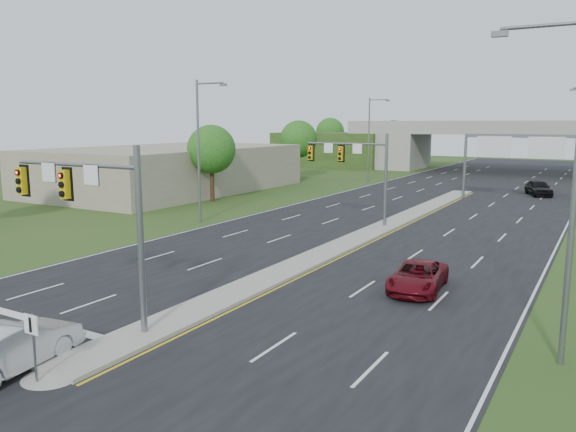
{
  "coord_description": "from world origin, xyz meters",
  "views": [
    {
      "loc": [
        14.45,
        -14.39,
        7.76
      ],
      "look_at": [
        0.1,
        10.4,
        3.0
      ],
      "focal_mm": 35.0,
      "sensor_mm": 36.0,
      "label": 1
    }
  ],
  "objects_px": {
    "signal_mast_near": "(93,205)",
    "keep_right_sign": "(33,337)",
    "car_far_a": "(418,276)",
    "car_far_c": "(539,188)",
    "signal_mast_far": "(357,164)",
    "car_silver": "(11,346)",
    "overpass": "(508,150)",
    "sign_gantry": "(523,149)"
  },
  "relations": [
    {
      "from": "car_far_a",
      "to": "car_silver",
      "type": "bearing_deg",
      "value": -124.95
    },
    {
      "from": "sign_gantry",
      "to": "overpass",
      "type": "xyz_separation_m",
      "value": [
        -6.68,
        35.08,
        -1.69
      ]
    },
    {
      "from": "car_far_a",
      "to": "car_far_c",
      "type": "xyz_separation_m",
      "value": [
        0.75,
        40.61,
        0.18
      ]
    },
    {
      "from": "signal_mast_near",
      "to": "sign_gantry",
      "type": "bearing_deg",
      "value": 78.75
    },
    {
      "from": "overpass",
      "to": "car_silver",
      "type": "distance_m",
      "value": 84.35
    },
    {
      "from": "keep_right_sign",
      "to": "car_far_a",
      "type": "distance_m",
      "value": 16.69
    },
    {
      "from": "signal_mast_near",
      "to": "keep_right_sign",
      "type": "distance_m",
      "value": 5.94
    },
    {
      "from": "sign_gantry",
      "to": "overpass",
      "type": "distance_m",
      "value": 35.75
    },
    {
      "from": "car_silver",
      "to": "car_far_c",
      "type": "distance_m",
      "value": 56.27
    },
    {
      "from": "car_silver",
      "to": "overpass",
      "type": "bearing_deg",
      "value": -99.61
    },
    {
      "from": "signal_mast_near",
      "to": "car_far_a",
      "type": "distance_m",
      "value": 14.7
    },
    {
      "from": "overpass",
      "to": "car_silver",
      "type": "bearing_deg",
      "value": -91.02
    },
    {
      "from": "signal_mast_near",
      "to": "sign_gantry",
      "type": "relative_size",
      "value": 0.6
    },
    {
      "from": "signal_mast_near",
      "to": "signal_mast_far",
      "type": "xyz_separation_m",
      "value": [
        0.0,
        25.0,
        0.0
      ]
    },
    {
      "from": "car_silver",
      "to": "car_far_c",
      "type": "height_order",
      "value": "car_far_c"
    },
    {
      "from": "keep_right_sign",
      "to": "sign_gantry",
      "type": "height_order",
      "value": "sign_gantry"
    },
    {
      "from": "signal_mast_near",
      "to": "car_far_c",
      "type": "height_order",
      "value": "signal_mast_near"
    },
    {
      "from": "sign_gantry",
      "to": "car_silver",
      "type": "distance_m",
      "value": 50.08
    },
    {
      "from": "signal_mast_far",
      "to": "car_far_a",
      "type": "xyz_separation_m",
      "value": [
        9.25,
        -14.32,
        -4.04
      ]
    },
    {
      "from": "car_far_c",
      "to": "car_far_a",
      "type": "bearing_deg",
      "value": -112.68
    },
    {
      "from": "overpass",
      "to": "car_silver",
      "type": "relative_size",
      "value": 16.6
    },
    {
      "from": "car_far_a",
      "to": "keep_right_sign",
      "type": "bearing_deg",
      "value": -120.06
    },
    {
      "from": "car_far_c",
      "to": "overpass",
      "type": "bearing_deg",
      "value": 83.43
    },
    {
      "from": "car_far_a",
      "to": "car_far_c",
      "type": "bearing_deg",
      "value": 83.67
    },
    {
      "from": "overpass",
      "to": "keep_right_sign",
      "type": "bearing_deg",
      "value": -90.0
    },
    {
      "from": "signal_mast_near",
      "to": "overpass",
      "type": "bearing_deg",
      "value": 88.38
    },
    {
      "from": "signal_mast_near",
      "to": "car_far_a",
      "type": "relative_size",
      "value": 1.47
    },
    {
      "from": "signal_mast_far",
      "to": "car_silver",
      "type": "distance_m",
      "value": 29.49
    },
    {
      "from": "sign_gantry",
      "to": "overpass",
      "type": "height_order",
      "value": "overpass"
    },
    {
      "from": "signal_mast_near",
      "to": "car_far_a",
      "type": "bearing_deg",
      "value": 49.1
    },
    {
      "from": "signal_mast_near",
      "to": "car_far_a",
      "type": "xyz_separation_m",
      "value": [
        9.25,
        10.68,
        -4.04
      ]
    },
    {
      "from": "overpass",
      "to": "car_far_a",
      "type": "xyz_separation_m",
      "value": [
        6.99,
        -69.39,
        -2.87
      ]
    },
    {
      "from": "car_silver",
      "to": "car_far_a",
      "type": "relative_size",
      "value": 1.01
    },
    {
      "from": "signal_mast_near",
      "to": "overpass",
      "type": "height_order",
      "value": "overpass"
    },
    {
      "from": "signal_mast_near",
      "to": "keep_right_sign",
      "type": "height_order",
      "value": "signal_mast_near"
    },
    {
      "from": "keep_right_sign",
      "to": "overpass",
      "type": "height_order",
      "value": "overpass"
    },
    {
      "from": "overpass",
      "to": "car_far_a",
      "type": "distance_m",
      "value": 69.8
    },
    {
      "from": "sign_gantry",
      "to": "car_far_c",
      "type": "bearing_deg",
      "value": 80.46
    },
    {
      "from": "overpass",
      "to": "car_silver",
      "type": "height_order",
      "value": "overpass"
    },
    {
      "from": "signal_mast_far",
      "to": "car_silver",
      "type": "height_order",
      "value": "signal_mast_far"
    },
    {
      "from": "keep_right_sign",
      "to": "car_far_a",
      "type": "height_order",
      "value": "keep_right_sign"
    },
    {
      "from": "overpass",
      "to": "signal_mast_near",
      "type": "bearing_deg",
      "value": -91.62
    }
  ]
}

